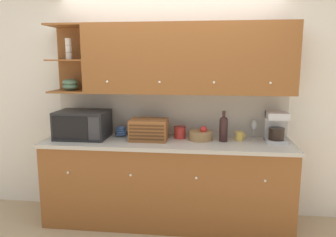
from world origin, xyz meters
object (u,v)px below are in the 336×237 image
at_px(bread_box, 149,130).
at_px(storage_canister, 180,132).
at_px(mug, 239,136).
at_px(wine_glass, 254,126).
at_px(microwave, 83,124).
at_px(bowl_stack_on_counter, 121,131).
at_px(wine_bottle, 224,128).
at_px(fruit_basket, 201,135).
at_px(coffee_maker, 276,127).

xyz_separation_m(bread_box, storage_canister, (0.33, 0.12, -0.05)).
distance_m(mug, wine_glass, 0.24).
bearing_deg(bread_box, storage_canister, 20.71).
xyz_separation_m(microwave, bowl_stack_on_counter, (0.40, 0.14, -0.10)).
bearing_deg(wine_bottle, fruit_basket, 171.24).
bearing_deg(mug, microwave, -176.93).
height_order(wine_bottle, wine_glass, wine_bottle).
relative_size(bowl_stack_on_counter, wine_bottle, 0.42).
distance_m(bowl_stack_on_counter, bread_box, 0.39).
height_order(bread_box, fruit_basket, bread_box).
bearing_deg(mug, storage_canister, 178.22).
xyz_separation_m(microwave, wine_glass, (1.91, 0.24, -0.02)).
relative_size(bowl_stack_on_counter, bread_box, 0.35).
bearing_deg(mug, wine_glass, 41.33).
bearing_deg(bowl_stack_on_counter, wine_glass, 3.92).
xyz_separation_m(microwave, fruit_basket, (1.31, 0.06, -0.10)).
distance_m(storage_canister, wine_bottle, 0.49).
relative_size(bowl_stack_on_counter, fruit_basket, 0.55).
xyz_separation_m(bread_box, coffee_maker, (1.36, 0.09, 0.05)).
height_order(microwave, fruit_basket, microwave).
distance_m(bread_box, wine_glass, 1.18).
relative_size(microwave, storage_canister, 4.20).
relative_size(bread_box, wine_bottle, 1.21).
distance_m(storage_canister, mug, 0.65).
relative_size(mug, wine_glass, 0.49).
relative_size(wine_glass, coffee_maker, 0.63).
bearing_deg(microwave, bread_box, -0.84).
bearing_deg(fruit_basket, bread_box, -173.08).
bearing_deg(fruit_basket, microwave, -177.52).
distance_m(storage_canister, wine_glass, 0.84).
distance_m(microwave, wine_glass, 1.92).
bearing_deg(wine_glass, mug, -138.67).
relative_size(bread_box, storage_canister, 3.01).
distance_m(fruit_basket, mug, 0.42).
height_order(microwave, storage_canister, microwave).
bearing_deg(wine_bottle, bowl_stack_on_counter, 174.05).
height_order(bowl_stack_on_counter, coffee_maker, coffee_maker).
height_order(microwave, wine_bottle, wine_bottle).
xyz_separation_m(storage_canister, mug, (0.65, -0.02, -0.02)).
height_order(microwave, wine_glass, microwave).
bearing_deg(microwave, mug, 3.07).
height_order(bread_box, storage_canister, bread_box).
bearing_deg(bowl_stack_on_counter, bread_box, -23.29).
bearing_deg(wine_glass, wine_bottle, -147.37).
relative_size(fruit_basket, wine_glass, 1.26).
bearing_deg(bread_box, microwave, 179.16).
distance_m(microwave, storage_canister, 1.09).
xyz_separation_m(bowl_stack_on_counter, bread_box, (0.35, -0.15, 0.06)).
xyz_separation_m(microwave, storage_canister, (1.08, 0.11, -0.09)).
xyz_separation_m(bread_box, fruit_basket, (0.56, 0.07, -0.06)).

